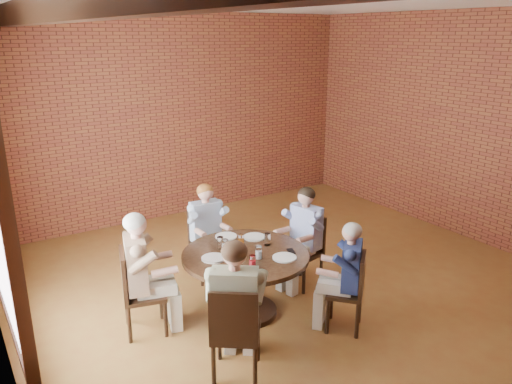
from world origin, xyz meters
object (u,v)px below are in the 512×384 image
dining_table (246,271)px  chair_c (136,289)px  diner_b (208,233)px  diner_d (236,309)px  diner_c (143,274)px  chair_d (235,330)px  diner_a (303,238)px  smartphone (291,251)px  chair_a (307,247)px  chair_b (205,241)px  chair_e (352,289)px  diner_e (346,277)px

dining_table → chair_c: 1.20m
diner_b → diner_d: 1.97m
diner_c → chair_d: bearing=-146.3°
diner_a → diner_c: size_ratio=0.95×
diner_d → smartphone: 1.22m
chair_a → dining_table: bearing=-90.0°
chair_b → smartphone: (0.38, -1.33, 0.26)m
diner_a → chair_d: size_ratio=1.35×
dining_table → smartphone: size_ratio=9.86×
chair_a → chair_c: (-2.20, 0.10, 0.02)m
diner_b → diner_d: diner_d is taller
chair_e → diner_e: bearing=-90.0°
diner_b → chair_e: size_ratio=1.44×
dining_table → chair_a: size_ratio=1.55×
diner_d → chair_e: size_ratio=1.55×
chair_c → chair_d: (0.48, -1.22, 0.00)m
diner_b → smartphone: (0.39, -1.26, 0.12)m
diner_b → chair_c: diner_b is taller
dining_table → chair_b: (0.06, 1.09, -0.04)m
chair_b → diner_d: size_ratio=0.66×
smartphone → chair_d: bearing=-129.6°
chair_d → diner_d: size_ratio=0.70×
diner_e → chair_e: bearing=90.0°
chair_b → chair_c: (-1.22, -0.78, 0.02)m
chair_e → diner_e: size_ratio=0.72×
chair_c → smartphone: size_ratio=6.61×
dining_table → diner_c: 1.12m
dining_table → smartphone: bearing=-28.4°
dining_table → smartphone: 0.55m
dining_table → chair_b: bearing=86.8°
dining_table → chair_c: (-1.16, 0.31, -0.02)m
chair_a → diner_e: diner_e is taller
diner_a → chair_c: diner_a is taller
diner_c → diner_d: size_ratio=0.99×
chair_d → diner_a: bearing=-109.3°
diner_e → smartphone: (-0.29, 0.58, 0.15)m
chair_d → diner_d: 0.18m
chair_b → diner_b: size_ratio=0.71×
diner_d → smartphone: (1.06, 0.59, 0.08)m
dining_table → chair_d: size_ratio=1.48×
diner_c → diner_e: 2.12m
chair_b → chair_d: bearing=-107.0°
dining_table → chair_c: bearing=164.8°
diner_b → dining_table: bearing=-90.0°
diner_c → diner_d: (0.45, -1.13, 0.01)m
chair_c → chair_d: size_ratio=0.99×
diner_a → chair_a: bearing=90.0°
dining_table → chair_b: 1.09m
chair_a → diner_a: bearing=-90.0°
diner_b → diner_e: 1.96m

